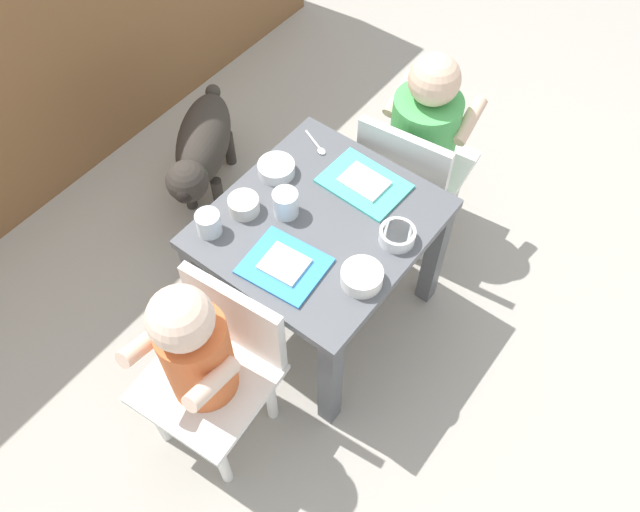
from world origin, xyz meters
The scene contains 15 objects.
ground_plane centered at (0.00, 0.00, 0.00)m, with size 7.00×7.00×0.00m, color #9E998E.
kitchen_cabinet_back centered at (0.00, 1.12, 0.49)m, with size 2.29×0.31×0.98m, color brown.
dining_table centered at (0.00, 0.00, 0.35)m, with size 0.54×0.49×0.43m.
seated_child_left centered at (-0.43, 0.00, 0.40)m, with size 0.30×0.30×0.65m.
seated_child_right centered at (0.43, -0.02, 0.40)m, with size 0.31×0.31×0.64m.
dog centered at (0.14, 0.58, 0.21)m, with size 0.45×0.34×0.31m.
food_tray_left centered at (-0.16, -0.02, 0.44)m, with size 0.17×0.19×0.02m.
food_tray_right centered at (0.16, -0.02, 0.44)m, with size 0.16×0.21×0.02m.
water_cup_left centered at (-0.19, 0.19, 0.46)m, with size 0.06×0.06×0.06m.
water_cup_right centered at (-0.03, 0.08, 0.46)m, with size 0.06×0.06×0.07m.
cereal_bowl_left_side centered at (0.06, -0.18, 0.45)m, with size 0.09×0.09×0.04m.
veggie_bowl_near centered at (-0.08, -0.18, 0.45)m, with size 0.10×0.10×0.04m.
veggie_bowl_far centered at (0.05, 0.18, 0.45)m, with size 0.09×0.09×0.03m.
cereal_bowl_right_side centered at (-0.09, 0.17, 0.45)m, with size 0.08×0.08×0.04m.
spoon_by_left_tray centered at (0.19, 0.16, 0.43)m, with size 0.05×0.10×0.01m.
Camera 1 is at (-0.78, -0.60, 1.69)m, focal length 36.99 mm.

